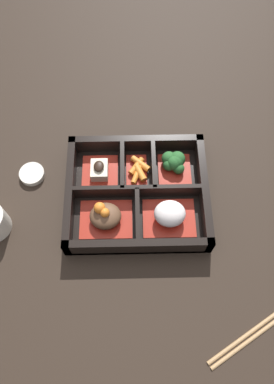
# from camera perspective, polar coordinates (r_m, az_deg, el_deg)

# --- Properties ---
(ground_plane) EXTENTS (3.00, 3.00, 0.00)m
(ground_plane) POSITION_cam_1_polar(r_m,az_deg,el_deg) (0.74, 0.00, -0.84)
(ground_plane) COLOR black
(bento_base) EXTENTS (0.27, 0.23, 0.01)m
(bento_base) POSITION_cam_1_polar(r_m,az_deg,el_deg) (0.74, 0.00, -0.67)
(bento_base) COLOR black
(bento_base) RESTS_ON ground_plane
(bento_rim) EXTENTS (0.27, 0.23, 0.05)m
(bento_rim) POSITION_cam_1_polar(r_m,az_deg,el_deg) (0.72, 0.02, 0.11)
(bento_rim) COLOR black
(bento_rim) RESTS_ON ground_plane
(bowl_rice) EXTENTS (0.10, 0.08, 0.05)m
(bowl_rice) POSITION_cam_1_polar(r_m,az_deg,el_deg) (0.70, 4.99, -3.48)
(bowl_rice) COLOR maroon
(bowl_rice) RESTS_ON bento_base
(bowl_stew) EXTENTS (0.10, 0.08, 0.05)m
(bowl_stew) POSITION_cam_1_polar(r_m,az_deg,el_deg) (0.70, -4.87, -3.71)
(bowl_stew) COLOR maroon
(bowl_stew) RESTS_ON bento_base
(bowl_greens) EXTENTS (0.07, 0.08, 0.04)m
(bowl_greens) POSITION_cam_1_polar(r_m,az_deg,el_deg) (0.75, 5.68, 4.37)
(bowl_greens) COLOR maroon
(bowl_greens) RESTS_ON bento_base
(bowl_carrots) EXTENTS (0.05, 0.08, 0.02)m
(bowl_carrots) POSITION_cam_1_polar(r_m,az_deg,el_deg) (0.75, 0.22, 3.29)
(bowl_carrots) COLOR maroon
(bowl_carrots) RESTS_ON bento_base
(bowl_tofu) EXTENTS (0.07, 0.08, 0.04)m
(bowl_tofu) POSITION_cam_1_polar(r_m,az_deg,el_deg) (0.75, -5.70, 3.15)
(bowl_tofu) COLOR maroon
(bowl_tofu) RESTS_ON bento_base
(chopsticks) EXTENTS (0.20, 0.13, 0.01)m
(chopsticks) POSITION_cam_1_polar(r_m,az_deg,el_deg) (0.70, 18.49, -19.05)
(chopsticks) COLOR #A87F51
(chopsticks) RESTS_ON ground_plane
(sauce_dish) EXTENTS (0.05, 0.05, 0.01)m
(sauce_dish) POSITION_cam_1_polar(r_m,az_deg,el_deg) (0.79, -15.71, 2.66)
(sauce_dish) COLOR beige
(sauce_dish) RESTS_ON ground_plane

